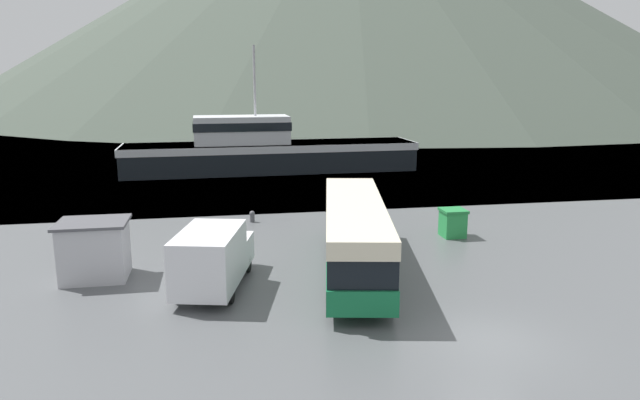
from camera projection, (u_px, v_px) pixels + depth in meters
name	position (u px, v px, depth m)	size (l,w,h in m)	color
ground_plane	(486.00, 341.00, 18.31)	(400.00, 400.00, 0.00)	#515456
water_surface	(249.00, 109.00, 151.70)	(240.00, 240.00, 0.00)	#475B6B
tour_bus	(355.00, 233.00, 24.58)	(4.65, 12.24, 3.06)	#146B3D
delivery_van	(213.00, 257.00, 22.61)	(3.45, 6.04, 2.52)	silver
fishing_boat	(266.00, 150.00, 51.01)	(26.12, 6.01, 11.00)	black
storage_bin	(453.00, 223.00, 30.18)	(1.26, 1.29, 1.49)	green
dock_kiosk	(95.00, 250.00, 23.77)	(2.83, 2.35, 2.48)	#B2B2B7
small_boat	(284.00, 152.00, 61.16)	(5.85, 3.49, 0.83)	maroon
mooring_bollard	(252.00, 216.00, 33.28)	(0.32, 0.32, 0.67)	#4C4C51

